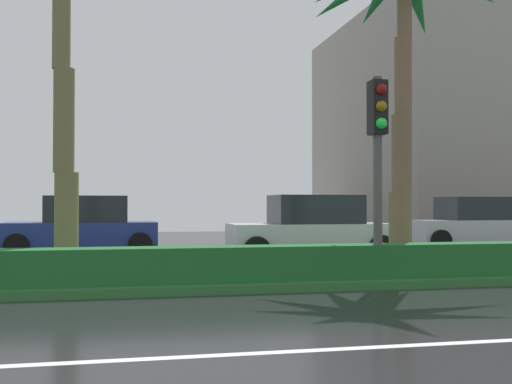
{
  "coord_description": "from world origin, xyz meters",
  "views": [
    {
      "loc": [
        1.11,
        -4.08,
        1.47
      ],
      "look_at": [
        4.78,
        12.76,
        1.81
      ],
      "focal_mm": 44.24,
      "sensor_mm": 36.0,
      "label": 1
    }
  ],
  "objects_px": {
    "car_in_traffic_fourth": "(474,224)",
    "car_in_traffic_third": "(311,228)",
    "traffic_signal_median_right": "(378,139)",
    "car_in_traffic_second": "(83,227)"
  },
  "relations": [
    {
      "from": "car_in_traffic_fourth",
      "to": "traffic_signal_median_right",
      "type": "bearing_deg",
      "value": 50.38
    },
    {
      "from": "traffic_signal_median_right",
      "to": "car_in_traffic_fourth",
      "type": "relative_size",
      "value": 0.83
    },
    {
      "from": "car_in_traffic_second",
      "to": "car_in_traffic_third",
      "type": "height_order",
      "value": "same"
    },
    {
      "from": "car_in_traffic_second",
      "to": "traffic_signal_median_right",
      "type": "bearing_deg",
      "value": 122.62
    },
    {
      "from": "traffic_signal_median_right",
      "to": "car_in_traffic_second",
      "type": "relative_size",
      "value": 0.83
    },
    {
      "from": "car_in_traffic_second",
      "to": "car_in_traffic_fourth",
      "type": "distance_m",
      "value": 12.57
    },
    {
      "from": "car_in_traffic_fourth",
      "to": "car_in_traffic_third",
      "type": "bearing_deg",
      "value": 23.17
    },
    {
      "from": "car_in_traffic_second",
      "to": "car_in_traffic_third",
      "type": "relative_size",
      "value": 1.0
    },
    {
      "from": "car_in_traffic_third",
      "to": "car_in_traffic_fourth",
      "type": "height_order",
      "value": "same"
    },
    {
      "from": "traffic_signal_median_right",
      "to": "car_in_traffic_third",
      "type": "height_order",
      "value": "traffic_signal_median_right"
    }
  ]
}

